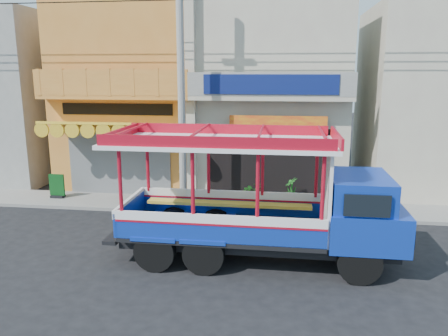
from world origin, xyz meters
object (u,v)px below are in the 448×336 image
utility_pole (185,70)px  potted_plant_c (291,191)px  green_sign (57,188)px  songthaew_truck (277,200)px  potted_plant_a (252,193)px

utility_pole → potted_plant_c: 5.86m
utility_pole → green_sign: bearing=172.2°
utility_pole → songthaew_truck: 6.02m
green_sign → potted_plant_c: bearing=1.9°
songthaew_truck → potted_plant_a: (-0.97, 4.73, -1.15)m
utility_pole → potted_plant_c: bearing=15.7°
songthaew_truck → potted_plant_c: bearing=84.3°
green_sign → potted_plant_c: 9.15m
songthaew_truck → green_sign: size_ratio=8.02×
utility_pole → potted_plant_a: size_ratio=32.65×
utility_pole → songthaew_truck: (3.24, -3.82, -3.33)m
utility_pole → potted_plant_c: (3.73, 1.04, -4.39)m
green_sign → utility_pole: bearing=-7.8°
utility_pole → potted_plant_c: size_ratio=27.05×
utility_pole → green_sign: 7.09m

